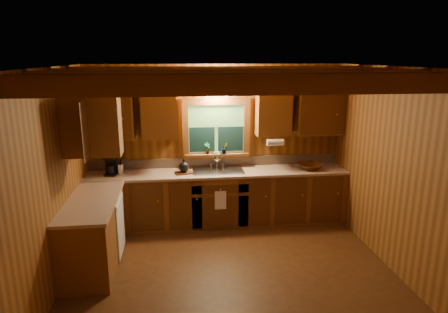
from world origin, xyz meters
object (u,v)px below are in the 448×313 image
wicker_basket (309,166)px  sink (218,174)px  coffee_maker (111,165)px  cutting_board (184,173)px

wicker_basket → sink: bearing=177.4°
coffee_maker → wicker_basket: (3.22, -0.09, -0.10)m
sink → coffee_maker: (-1.70, 0.02, 0.20)m
sink → cutting_board: bearing=-173.6°
sink → wicker_basket: sink is taller
sink → wicker_basket: (1.52, -0.07, 0.09)m
sink → wicker_basket: bearing=-2.6°
cutting_board → wicker_basket: (2.07, -0.01, 0.04)m
cutting_board → wicker_basket: wicker_basket is taller
coffee_maker → sink: bearing=9.6°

